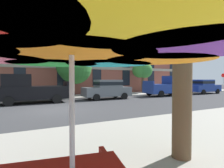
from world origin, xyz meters
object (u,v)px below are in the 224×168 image
Objects in this scene: pickup_blue at (168,86)px; stop_sign at (223,79)px; sedan_blue at (204,86)px; sedan_gray at (107,89)px; patio_umbrella at (72,38)px; street_tree_middle at (73,64)px; street_tree_right at (142,71)px; pickup_black at (30,90)px.

pickup_blue is 1.81× the size of stop_sign.
sedan_blue is at bearing -160.10° from stop_sign.
patio_umbrella is (-6.39, -12.70, 1.34)m from sedan_gray.
street_tree_middle is at bearing -178.21° from stop_sign.
street_tree_middle reaches higher than street_tree_right.
sedan_blue is 1.56× the size of stop_sign.
sedan_blue is at bearing -26.03° from street_tree_right.
pickup_blue is 1.29× the size of patio_umbrella.
pickup_black is 6.46m from sedan_gray.
pickup_black is at bearing 90.34° from patio_umbrella.
pickup_blue is 0.97× the size of street_tree_middle.
street_tree_right is (8.95, 0.57, -0.40)m from street_tree_middle.
pickup_black is 30.48m from stop_sign.
pickup_blue is 1.16× the size of sedan_blue.
sedan_gray is at bearing -171.16° from stop_sign.
patio_umbrella is at bearing -89.66° from pickup_black.
sedan_blue is 1.12× the size of street_tree_right.
street_tree_middle reaches higher than stop_sign.
sedan_blue is at bearing 0.00° from sedan_gray.
stop_sign is at bearing 1.79° from street_tree_middle.
street_tree_right is at bearing 3.62° from street_tree_middle.
street_tree_right is (6.51, 3.44, 1.97)m from sedan_gray.
stop_sign is at bearing 8.84° from sedan_gray.
street_tree_middle reaches higher than pickup_blue.
stop_sign is 0.71× the size of patio_umbrella.
pickup_blue is at bearing -16.22° from street_tree_middle.
pickup_black is 13.55m from street_tree_right.
street_tree_middle reaches higher than patio_umbrella.
stop_sign is 0.72× the size of street_tree_right.
street_tree_right is at bearing 105.28° from pickup_blue.
sedan_gray is 1.56× the size of stop_sign.
street_tree_middle is at bearing 35.63° from pickup_black.
pickup_blue is 18.82m from patio_umbrella.
patio_umbrella is (-30.17, -16.40, 0.41)m from stop_sign.
street_tree_middle is (4.02, 2.88, 2.29)m from pickup_black.
stop_sign reaches higher than sedan_gray.
pickup_blue is at bearing 42.55° from patio_umbrella.
pickup_blue is (13.91, 0.00, 0.00)m from pickup_black.
stop_sign is (16.33, 3.70, 0.85)m from pickup_blue.
sedan_gray is at bearing -49.61° from street_tree_middle.
street_tree_right reaches higher than sedan_blue.
pickup_blue is 4.04m from street_tree_right.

